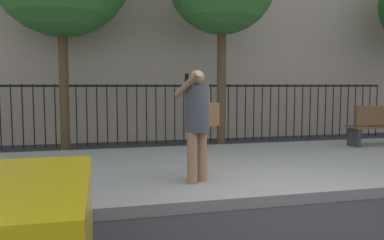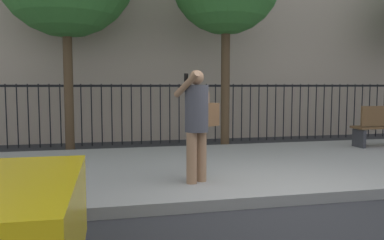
{
  "view_description": "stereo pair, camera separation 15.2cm",
  "coord_description": "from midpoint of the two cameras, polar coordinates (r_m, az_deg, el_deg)",
  "views": [
    {
      "loc": [
        -2.56,
        -4.58,
        1.57
      ],
      "look_at": [
        -1.08,
        1.23,
        1.04
      ],
      "focal_mm": 37.14,
      "sensor_mm": 36.0,
      "label": 1
    },
    {
      "loc": [
        -2.41,
        -4.62,
        1.57
      ],
      "look_at": [
        -1.08,
        1.23,
        1.04
      ],
      "focal_mm": 37.14,
      "sensor_mm": 36.0,
      "label": 2
    }
  ],
  "objects": [
    {
      "name": "ground_plane",
      "position": [
        5.46,
        15.25,
        -11.83
      ],
      "size": [
        60.0,
        60.0,
        0.0
      ],
      "primitive_type": "plane",
      "color": "#28282B"
    },
    {
      "name": "sidewalk",
      "position": [
        7.39,
        7.19,
        -6.66
      ],
      "size": [
        28.0,
        4.4,
        0.15
      ],
      "primitive_type": "cube",
      "color": "gray",
      "rests_on": "ground"
    },
    {
      "name": "iron_fence",
      "position": [
        10.8,
        0.53,
        2.13
      ],
      "size": [
        12.03,
        0.04,
        1.6
      ],
      "color": "black",
      "rests_on": "ground"
    },
    {
      "name": "pedestrian_on_phone",
      "position": [
        5.74,
        1.62,
        0.33
      ],
      "size": [
        0.72,
        0.6,
        1.63
      ],
      "color": "#936B4C",
      "rests_on": "sidewalk"
    }
  ]
}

